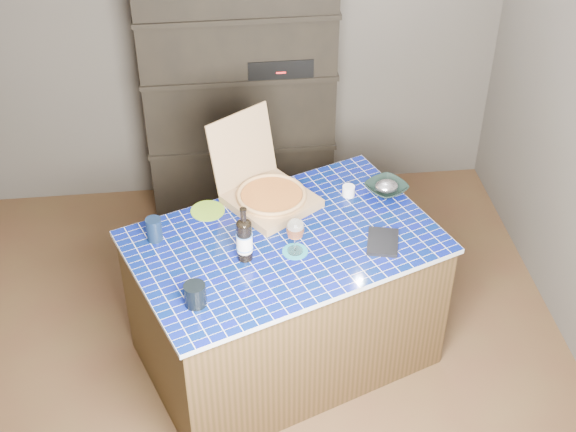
{
  "coord_description": "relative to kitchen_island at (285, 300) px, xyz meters",
  "views": [
    {
      "loc": [
        -0.19,
        -3.04,
        3.38
      ],
      "look_at": [
        0.15,
        0.0,
        1.03
      ],
      "focal_mm": 50.0,
      "sensor_mm": 36.0,
      "label": 1
    }
  ],
  "objects": [
    {
      "name": "tumbler",
      "position": [
        -0.45,
        -0.41,
        0.47
      ],
      "size": [
        0.1,
        0.1,
        0.11
      ],
      "primitive_type": "cylinder",
      "color": "black",
      "rests_on": "kitchen_island"
    },
    {
      "name": "dvd_case",
      "position": [
        0.49,
        -0.08,
        0.42
      ],
      "size": [
        0.2,
        0.24,
        0.02
      ],
      "primitive_type": "cube",
      "rotation": [
        0.0,
        0.0,
        -0.25
      ],
      "color": "black",
      "rests_on": "kitchen_island"
    },
    {
      "name": "teal_trivet",
      "position": [
        0.04,
        -0.1,
        0.42
      ],
      "size": [
        0.13,
        0.13,
        0.01
      ],
      "primitive_type": "cylinder",
      "color": "#18707F",
      "rests_on": "kitchen_island"
    },
    {
      "name": "foil_contents",
      "position": [
        0.59,
        0.35,
        0.45
      ],
      "size": [
        0.13,
        0.11,
        0.06
      ],
      "primitive_type": "ellipsoid",
      "color": "#B6B7C3",
      "rests_on": "bowl"
    },
    {
      "name": "kitchen_island",
      "position": [
        0.0,
        0.0,
        0.0
      ],
      "size": [
        1.76,
        1.45,
        0.83
      ],
      "rotation": [
        0.0,
        0.0,
        0.38
      ],
      "color": "#4F351F",
      "rests_on": "floor"
    },
    {
      "name": "bowl",
      "position": [
        0.59,
        0.35,
        0.44
      ],
      "size": [
        0.29,
        0.29,
        0.05
      ],
      "primitive_type": "imported",
      "rotation": [
        0.0,
        0.0,
        0.54
      ],
      "color": "black",
      "rests_on": "kitchen_island"
    },
    {
      "name": "green_trivet",
      "position": [
        -0.38,
        0.28,
        0.42
      ],
      "size": [
        0.18,
        0.18,
        0.01
      ],
      "primitive_type": "cylinder",
      "color": "olive",
      "rests_on": "kitchen_island"
    },
    {
      "name": "room",
      "position": [
        -0.13,
        -0.06,
        0.83
      ],
      "size": [
        3.5,
        3.5,
        3.5
      ],
      "color": "#503D22",
      "rests_on": "ground"
    },
    {
      "name": "white_jar",
      "position": [
        0.38,
        0.34,
        0.44
      ],
      "size": [
        0.07,
        0.07,
        0.06
      ],
      "primitive_type": "cylinder",
      "color": "white",
      "rests_on": "kitchen_island"
    },
    {
      "name": "wine_glass",
      "position": [
        0.04,
        -0.1,
        0.55
      ],
      "size": [
        0.09,
        0.09,
        0.2
      ],
      "color": "white",
      "rests_on": "teal_trivet"
    },
    {
      "name": "navy_cup",
      "position": [
        -0.65,
        0.08,
        0.48
      ],
      "size": [
        0.08,
        0.08,
        0.13
      ],
      "primitive_type": "cylinder",
      "color": "black",
      "rests_on": "kitchen_island"
    },
    {
      "name": "shelving_unit",
      "position": [
        -0.13,
        1.47,
        0.49
      ],
      "size": [
        1.2,
        0.41,
        1.8
      ],
      "color": "black",
      "rests_on": "floor"
    },
    {
      "name": "mead_bottle",
      "position": [
        -0.21,
        -0.12,
        0.53
      ],
      "size": [
        0.08,
        0.08,
        0.3
      ],
      "color": "black",
      "rests_on": "kitchen_island"
    },
    {
      "name": "pizza_box",
      "position": [
        -0.05,
        0.33,
        0.48
      ],
      "size": [
        0.6,
        0.63,
        0.44
      ],
      "rotation": [
        0.0,
        0.0,
        0.6
      ],
      "color": "#91714B",
      "rests_on": "kitchen_island"
    }
  ]
}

